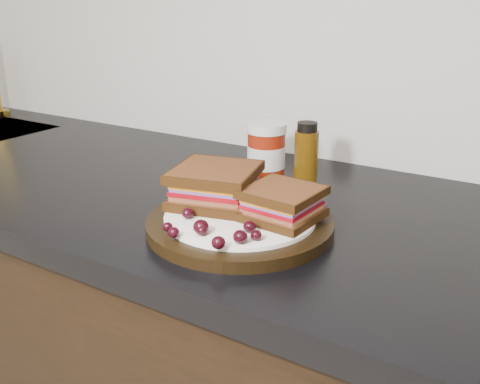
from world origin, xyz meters
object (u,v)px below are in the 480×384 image
at_px(plate, 240,224).
at_px(condiment_jar, 266,152).
at_px(sandwich_left, 215,185).
at_px(oil_bottle, 306,155).

height_order(plate, condiment_jar, condiment_jar).
xyz_separation_m(plate, sandwich_left, (-0.06, 0.02, 0.04)).
distance_m(sandwich_left, oil_bottle, 0.21).
height_order(sandwich_left, oil_bottle, oil_bottle).
relative_size(sandwich_left, oil_bottle, 1.05).
bearing_deg(condiment_jar, plate, -70.15).
bearing_deg(condiment_jar, sandwich_left, -83.98).
bearing_deg(sandwich_left, plate, -34.87).
bearing_deg(sandwich_left, oil_bottle, 60.28).
bearing_deg(condiment_jar, oil_bottle, 3.54).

